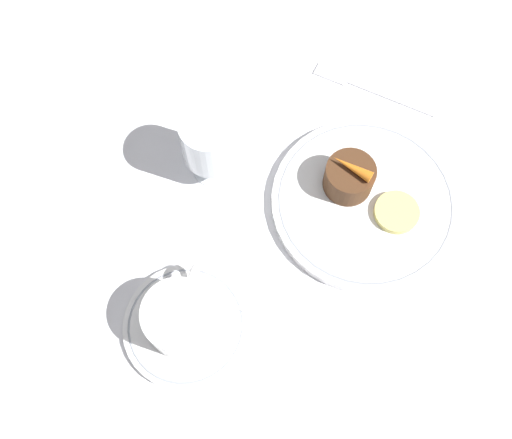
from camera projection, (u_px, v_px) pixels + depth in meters
ground_plane at (331, 197)px, 0.84m from camera, size 3.00×3.00×0.00m
dinner_plate at (364, 202)px, 0.82m from camera, size 0.26×0.26×0.01m
saucer at (186, 325)px, 0.76m from camera, size 0.16×0.16×0.01m
coffee_cup at (180, 318)px, 0.73m from camera, size 0.12×0.09×0.06m
spoon at (199, 291)px, 0.77m from camera, size 0.03×0.12×0.00m
wine_glass at (210, 143)px, 0.78m from camera, size 0.08×0.08×0.12m
fork at (361, 85)px, 0.90m from camera, size 0.05×0.19×0.01m
dessert_cake at (349, 177)px, 0.81m from camera, size 0.07×0.07×0.04m
carrot_garnish at (352, 167)px, 0.78m from camera, size 0.03×0.06×0.02m
pineapple_slice at (397, 212)px, 0.81m from camera, size 0.06×0.06×0.01m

